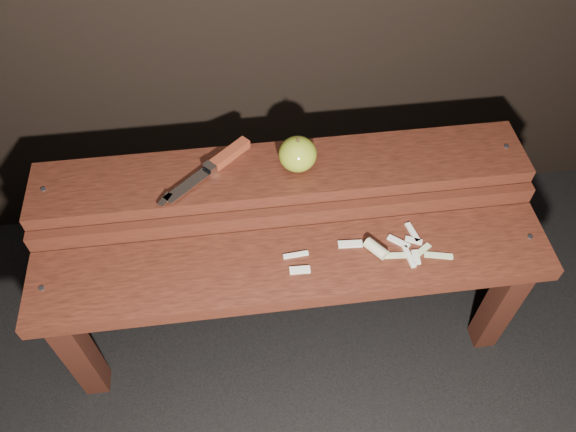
{
  "coord_description": "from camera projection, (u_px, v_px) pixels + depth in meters",
  "views": [
    {
      "loc": [
        -0.1,
        -0.75,
        1.49
      ],
      "look_at": [
        0.0,
        0.06,
        0.45
      ],
      "focal_mm": 35.0,
      "sensor_mm": 36.0,
      "label": 1
    }
  ],
  "objects": [
    {
      "name": "bench_front_tier",
      "position": [
        294.0,
        281.0,
        1.32
      ],
      "size": [
        1.2,
        0.2,
        0.42
      ],
      "color": "black",
      "rests_on": "ground"
    },
    {
      "name": "ground",
      "position": [
        291.0,
        327.0,
        1.64
      ],
      "size": [
        60.0,
        60.0,
        0.0
      ],
      "primitive_type": "plane",
      "color": "black"
    },
    {
      "name": "apple_scraps",
      "position": [
        380.0,
        250.0,
        1.29
      ],
      "size": [
        0.39,
        0.12,
        0.03
      ],
      "color": "beige",
      "rests_on": "bench_front_tier"
    },
    {
      "name": "knife",
      "position": [
        219.0,
        162.0,
        1.34
      ],
      "size": [
        0.22,
        0.2,
        0.02
      ],
      "color": "maroon",
      "rests_on": "bench_rear_tier"
    },
    {
      "name": "bench_rear_tier",
      "position": [
        283.0,
        192.0,
        1.41
      ],
      "size": [
        1.2,
        0.21,
        0.5
      ],
      "color": "black",
      "rests_on": "ground"
    },
    {
      "name": "apple",
      "position": [
        298.0,
        154.0,
        1.32
      ],
      "size": [
        0.09,
        0.09,
        0.09
      ],
      "color": "olive",
      "rests_on": "bench_rear_tier"
    }
  ]
}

